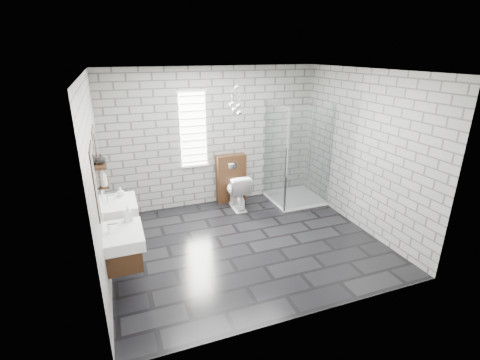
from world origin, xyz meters
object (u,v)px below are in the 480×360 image
vanity_left (120,238)px  toilet (237,191)px  cistern_panel (231,178)px  vanity_right (118,207)px  shower_enclosure (294,179)px

vanity_left → toilet: 2.94m
cistern_panel → toilet: bearing=-90.0°
vanity_right → cistern_panel: vanity_right is taller
vanity_left → shower_enclosure: bearing=26.7°
cistern_panel → shower_enclosure: shower_enclosure is taller
vanity_left → shower_enclosure: shower_enclosure is taller
vanity_left → vanity_right: same height
vanity_right → cistern_panel: 2.57m
shower_enclosure → vanity_left: bearing=-153.3°
shower_enclosure → toilet: (-1.18, 0.16, -0.14)m
shower_enclosure → toilet: 1.20m
vanity_right → shower_enclosure: bearing=12.2°
vanity_left → toilet: (2.23, 1.87, -0.40)m
shower_enclosure → toilet: shower_enclosure is taller
cistern_panel → toilet: (0.00, -0.36, -0.14)m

